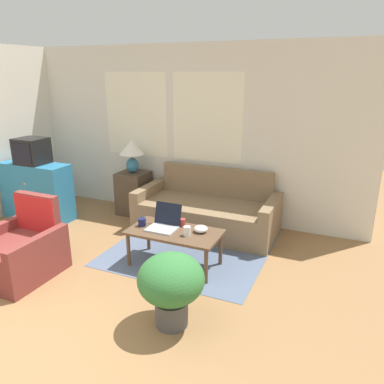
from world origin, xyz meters
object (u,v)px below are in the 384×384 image
couch (208,212)px  laptop (164,223)px  snack_bowl (201,229)px  cup_white (182,222)px  television (32,151)px  coffee_table (174,235)px  table_lamp (132,151)px  cup_yellow (142,222)px  cup_navy (187,231)px  potted_plant (171,283)px  armchair (21,252)px

couch → laptop: (-0.11, -1.13, 0.24)m
couch → snack_bowl: (0.33, -1.07, 0.22)m
cup_white → television: bearing=172.9°
coffee_table → cup_white: (0.02, 0.17, 0.09)m
table_lamp → snack_bowl: 2.13m
laptop → cup_yellow: laptop is taller
couch → coffee_table: bearing=-88.3°
couch → cup_navy: bearing=-79.7°
cup_white → potted_plant: 1.25m
coffee_table → cup_yellow: (-0.42, -0.02, 0.09)m
coffee_table → cup_white: size_ratio=12.32×
table_lamp → snack_bowl: bearing=-36.0°
potted_plant → cup_yellow: bearing=131.9°
table_lamp → cup_white: size_ratio=5.86×
cup_white → coffee_table: bearing=-97.1°
snack_bowl → cup_white: bearing=163.8°
television → coffee_table: (2.61, -0.50, -0.68)m
laptop → potted_plant: size_ratio=0.49×
laptop → cup_yellow: (-0.27, -0.05, -0.01)m
armchair → cup_white: armchair is taller
potted_plant → armchair: bearing=176.1°
couch → television: size_ratio=4.60×
table_lamp → cup_yellow: table_lamp is taller
cup_navy → potted_plant: size_ratio=0.16×
table_lamp → laptop: (1.23, -1.28, -0.52)m
cup_white → potted_plant: (0.44, -1.17, -0.06)m
couch → table_lamp: 1.55m
armchair → table_lamp: 2.31m
laptop → snack_bowl: bearing=8.1°
table_lamp → snack_bowl: (1.67, -1.21, -0.54)m
armchair → television: television is taller
table_lamp → cup_navy: 2.14m
cup_navy → cup_white: bearing=125.8°
coffee_table → cup_yellow: size_ratio=11.44×
cup_white → cup_yellow: bearing=-156.6°
coffee_table → snack_bowl: (0.29, 0.09, 0.09)m
coffee_table → laptop: (-0.15, 0.03, 0.11)m
armchair → table_lamp: bearing=86.7°
armchair → cup_white: 1.86m
cup_white → cup_navy: bearing=-54.2°
armchair → cup_white: (1.52, 1.04, 0.22)m
cup_navy → cup_yellow: 0.61m
cup_yellow → cup_white: cup_yellow is taller
cup_yellow → snack_bowl: (0.71, 0.11, -0.01)m
television → coffee_table: size_ratio=0.40×
cup_navy → cup_yellow: cup_navy is taller
television → table_lamp: television is taller
cup_navy → cup_white: (-0.17, 0.23, -0.01)m
coffee_table → cup_white: 0.20m
television → potted_plant: bearing=-26.0°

